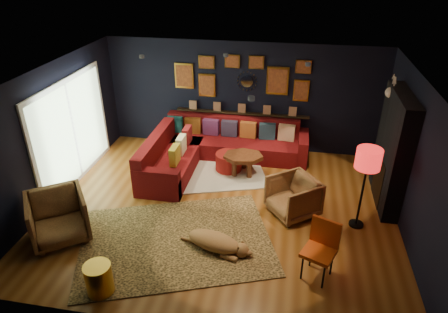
% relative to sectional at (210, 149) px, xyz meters
% --- Properties ---
extents(floor, '(6.50, 6.50, 0.00)m').
position_rel_sectional_xyz_m(floor, '(0.61, -1.81, -0.32)').
color(floor, brown).
rests_on(floor, ground).
extents(room_walls, '(6.50, 6.50, 6.50)m').
position_rel_sectional_xyz_m(room_walls, '(0.61, -1.81, 1.27)').
color(room_walls, black).
rests_on(room_walls, ground).
extents(sectional, '(3.41, 2.69, 0.86)m').
position_rel_sectional_xyz_m(sectional, '(0.00, 0.00, 0.00)').
color(sectional, maroon).
rests_on(sectional, ground).
extents(ledge, '(3.20, 0.12, 0.04)m').
position_rel_sectional_xyz_m(ledge, '(0.61, 0.87, 0.60)').
color(ledge, black).
rests_on(ledge, room_walls).
extents(gallery_wall, '(3.15, 0.04, 1.02)m').
position_rel_sectional_xyz_m(gallery_wall, '(0.60, 0.91, 1.48)').
color(gallery_wall, gold).
rests_on(gallery_wall, room_walls).
extents(sunburst_mirror, '(0.47, 0.16, 0.47)m').
position_rel_sectional_xyz_m(sunburst_mirror, '(0.71, 0.91, 1.38)').
color(sunburst_mirror, silver).
rests_on(sunburst_mirror, room_walls).
extents(fireplace, '(0.31, 1.60, 2.20)m').
position_rel_sectional_xyz_m(fireplace, '(3.71, -0.91, 0.70)').
color(fireplace, black).
rests_on(fireplace, ground).
extents(deer_head, '(0.50, 0.28, 0.45)m').
position_rel_sectional_xyz_m(deer_head, '(3.75, -0.41, 1.73)').
color(deer_head, white).
rests_on(deer_head, fireplace).
extents(sliding_door, '(0.06, 2.80, 2.20)m').
position_rel_sectional_xyz_m(sliding_door, '(-2.60, -1.21, 0.78)').
color(sliding_door, white).
rests_on(sliding_door, ground).
extents(ceiling_spots, '(3.30, 2.50, 0.06)m').
position_rel_sectional_xyz_m(ceiling_spots, '(0.61, -1.01, 2.24)').
color(ceiling_spots, black).
rests_on(ceiling_spots, room_walls).
extents(shag_rug, '(2.53, 2.15, 0.03)m').
position_rel_sectional_xyz_m(shag_rug, '(0.22, -0.51, -0.31)').
color(shag_rug, silver).
rests_on(shag_rug, ground).
extents(leopard_rug, '(3.79, 3.25, 0.02)m').
position_rel_sectional_xyz_m(leopard_rug, '(0.03, -2.88, -0.31)').
color(leopard_rug, tan).
rests_on(leopard_rug, ground).
extents(coffee_table, '(0.98, 0.79, 0.44)m').
position_rel_sectional_xyz_m(coffee_table, '(0.84, -0.42, 0.06)').
color(coffee_table, brown).
rests_on(coffee_table, shag_rug).
extents(pouf, '(0.59, 0.59, 0.39)m').
position_rel_sectional_xyz_m(pouf, '(0.50, -0.31, -0.10)').
color(pouf, maroon).
rests_on(pouf, shag_rug).
extents(armchair_left, '(1.24, 1.22, 0.93)m').
position_rel_sectional_xyz_m(armchair_left, '(-1.94, -3.13, 0.14)').
color(armchair_left, '#BF7C43').
rests_on(armchair_left, ground).
extents(armchair_right, '(1.07, 1.08, 0.82)m').
position_rel_sectional_xyz_m(armchair_right, '(1.95, -1.71, 0.09)').
color(armchair_right, '#BF7C43').
rests_on(armchair_right, ground).
extents(gold_stool, '(0.40, 0.40, 0.49)m').
position_rel_sectional_xyz_m(gold_stool, '(-0.73, -4.16, -0.08)').
color(gold_stool, gold).
rests_on(gold_stool, ground).
extents(orange_chair, '(0.59, 0.59, 0.95)m').
position_rel_sectional_xyz_m(orange_chair, '(2.40, -3.21, 0.24)').
color(orange_chair, black).
rests_on(orange_chair, ground).
extents(floor_lamp, '(0.43, 0.43, 1.54)m').
position_rel_sectional_xyz_m(floor_lamp, '(3.11, -1.86, 0.97)').
color(floor_lamp, black).
rests_on(floor_lamp, ground).
extents(dog, '(1.40, 0.94, 0.40)m').
position_rel_sectional_xyz_m(dog, '(0.71, -2.96, -0.10)').
color(dog, '#AF764B').
rests_on(dog, leopard_rug).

